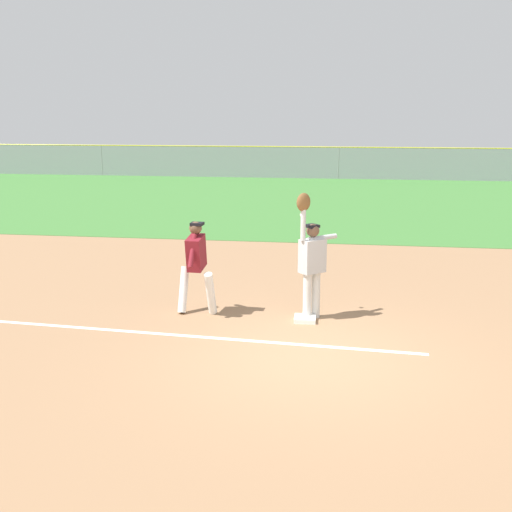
{
  "coord_description": "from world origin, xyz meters",
  "views": [
    {
      "loc": [
        0.45,
        -8.95,
        3.63
      ],
      "look_at": [
        -1.14,
        2.12,
        1.05
      ],
      "focal_mm": 44.02,
      "sensor_mm": 36.0,
      "label": 1
    }
  ],
  "objects_px": {
    "fielder": "(311,258)",
    "runner": "(196,261)",
    "parked_car_silver": "(327,163)",
    "parked_car_black": "(494,165)",
    "baseball": "(302,215)",
    "parked_car_white": "(245,162)",
    "first_base": "(305,319)",
    "parked_car_blue": "(402,164)"
  },
  "relations": [
    {
      "from": "parked_car_white",
      "to": "parked_car_black",
      "type": "xyz_separation_m",
      "value": [
        14.33,
        -0.29,
        0.0
      ]
    },
    {
      "from": "baseball",
      "to": "parked_car_black",
      "type": "distance_m",
      "value": 27.65
    },
    {
      "from": "runner",
      "to": "parked_car_white",
      "type": "height_order",
      "value": "runner"
    },
    {
      "from": "baseball",
      "to": "parked_car_white",
      "type": "relative_size",
      "value": 0.02
    },
    {
      "from": "first_base",
      "to": "fielder",
      "type": "bearing_deg",
      "value": 63.49
    },
    {
      "from": "parked_car_silver",
      "to": "parked_car_blue",
      "type": "height_order",
      "value": "same"
    },
    {
      "from": "parked_car_white",
      "to": "parked_car_black",
      "type": "bearing_deg",
      "value": -7.38
    },
    {
      "from": "fielder",
      "to": "parked_car_black",
      "type": "height_order",
      "value": "fielder"
    },
    {
      "from": "fielder",
      "to": "runner",
      "type": "xyz_separation_m",
      "value": [
        -2.07,
        -0.04,
        -0.12
      ]
    },
    {
      "from": "parked_car_blue",
      "to": "parked_car_black",
      "type": "xyz_separation_m",
      "value": [
        5.08,
        -0.09,
        0.0
      ]
    },
    {
      "from": "runner",
      "to": "parked_car_white",
      "type": "distance_m",
      "value": 26.96
    },
    {
      "from": "parked_car_silver",
      "to": "parked_car_black",
      "type": "distance_m",
      "value": 9.42
    },
    {
      "from": "fielder",
      "to": "parked_car_white",
      "type": "bearing_deg",
      "value": -30.76
    },
    {
      "from": "fielder",
      "to": "baseball",
      "type": "bearing_deg",
      "value": -8.55
    },
    {
      "from": "parked_car_blue",
      "to": "parked_car_silver",
      "type": "bearing_deg",
      "value": 178.86
    },
    {
      "from": "first_base",
      "to": "parked_car_white",
      "type": "distance_m",
      "value": 27.42
    },
    {
      "from": "fielder",
      "to": "runner",
      "type": "relative_size",
      "value": 1.33
    },
    {
      "from": "parked_car_silver",
      "to": "parked_car_blue",
      "type": "distance_m",
      "value": 4.34
    },
    {
      "from": "parked_car_white",
      "to": "parked_car_black",
      "type": "height_order",
      "value": "same"
    },
    {
      "from": "parked_car_blue",
      "to": "fielder",
      "type": "bearing_deg",
      "value": -98.59
    },
    {
      "from": "fielder",
      "to": "parked_car_silver",
      "type": "height_order",
      "value": "fielder"
    },
    {
      "from": "parked_car_white",
      "to": "parked_car_black",
      "type": "distance_m",
      "value": 14.33
    },
    {
      "from": "runner",
      "to": "baseball",
      "type": "height_order",
      "value": "baseball"
    },
    {
      "from": "runner",
      "to": "parked_car_white",
      "type": "bearing_deg",
      "value": 100.2
    },
    {
      "from": "fielder",
      "to": "parked_car_silver",
      "type": "bearing_deg",
      "value": -41.12
    },
    {
      "from": "parked_car_silver",
      "to": "parked_car_black",
      "type": "relative_size",
      "value": 1.01
    },
    {
      "from": "baseball",
      "to": "fielder",
      "type": "bearing_deg",
      "value": -56.14
    },
    {
      "from": "baseball",
      "to": "parked_car_blue",
      "type": "height_order",
      "value": "baseball"
    },
    {
      "from": "runner",
      "to": "parked_car_white",
      "type": "relative_size",
      "value": 0.38
    },
    {
      "from": "parked_car_white",
      "to": "parked_car_silver",
      "type": "distance_m",
      "value": 4.91
    },
    {
      "from": "baseball",
      "to": "parked_car_white",
      "type": "bearing_deg",
      "value": 101.36
    },
    {
      "from": "baseball",
      "to": "parked_car_blue",
      "type": "xyz_separation_m",
      "value": [
        3.95,
        26.2,
        -1.15
      ]
    },
    {
      "from": "first_base",
      "to": "runner",
      "type": "height_order",
      "value": "runner"
    },
    {
      "from": "fielder",
      "to": "runner",
      "type": "distance_m",
      "value": 2.08
    },
    {
      "from": "baseball",
      "to": "parked_car_silver",
      "type": "distance_m",
      "value": 26.28
    },
    {
      "from": "first_base",
      "to": "baseball",
      "type": "relative_size",
      "value": 5.14
    },
    {
      "from": "runner",
      "to": "parked_car_blue",
      "type": "bearing_deg",
      "value": 80.52
    },
    {
      "from": "baseball",
      "to": "parked_car_blue",
      "type": "distance_m",
      "value": 26.52
    },
    {
      "from": "runner",
      "to": "parked_car_black",
      "type": "height_order",
      "value": "runner"
    },
    {
      "from": "runner",
      "to": "parked_car_silver",
      "type": "height_order",
      "value": "runner"
    },
    {
      "from": "first_base",
      "to": "baseball",
      "type": "distance_m",
      "value": 1.85
    },
    {
      "from": "parked_car_silver",
      "to": "parked_car_black",
      "type": "bearing_deg",
      "value": -5.27
    }
  ]
}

